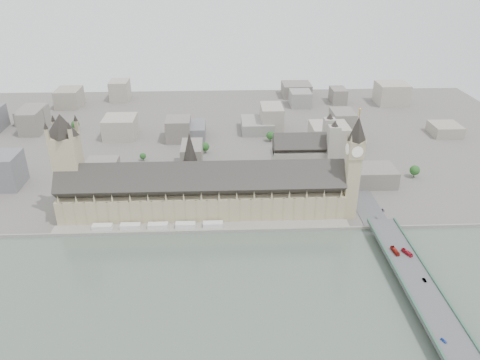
{
  "coord_description": "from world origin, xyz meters",
  "views": [
    {
      "loc": [
        19.42,
        -370.79,
        230.92
      ],
      "look_at": [
        35.74,
        17.26,
        36.54
      ],
      "focal_mm": 35.0,
      "sensor_mm": 36.0,
      "label": 1
    }
  ],
  "objects_px": {
    "car_approach": "(383,210)",
    "car_silver": "(424,280)",
    "red_bus_north": "(395,251)",
    "palace_of_westminster": "(202,193)",
    "westminster_abbey": "(306,156)",
    "car_blue": "(444,340)",
    "elizabeth_tower": "(354,161)",
    "red_bus_south": "(407,252)",
    "victoria_tower": "(68,161)",
    "westminster_bridge": "(409,274)"
  },
  "relations": [
    {
      "from": "elizabeth_tower",
      "to": "red_bus_north",
      "type": "relative_size",
      "value": 9.36
    },
    {
      "from": "car_blue",
      "to": "car_silver",
      "type": "distance_m",
      "value": 59.68
    },
    {
      "from": "red_bus_north",
      "to": "car_approach",
      "type": "distance_m",
      "value": 66.68
    },
    {
      "from": "palace_of_westminster",
      "to": "red_bus_south",
      "type": "relative_size",
      "value": 25.0
    },
    {
      "from": "car_blue",
      "to": "palace_of_westminster",
      "type": "bearing_deg",
      "value": 105.83
    },
    {
      "from": "westminster_abbey",
      "to": "car_blue",
      "type": "bearing_deg",
      "value": -80.1
    },
    {
      "from": "red_bus_north",
      "to": "westminster_abbey",
      "type": "bearing_deg",
      "value": 98.92
    },
    {
      "from": "westminster_abbey",
      "to": "victoria_tower",
      "type": "bearing_deg",
      "value": -163.5
    },
    {
      "from": "car_blue",
      "to": "victoria_tower",
      "type": "bearing_deg",
      "value": 121.13
    },
    {
      "from": "victoria_tower",
      "to": "red_bus_south",
      "type": "bearing_deg",
      "value": -18.14
    },
    {
      "from": "westminster_bridge",
      "to": "car_blue",
      "type": "bearing_deg",
      "value": -95.04
    },
    {
      "from": "victoria_tower",
      "to": "westminster_bridge",
      "type": "height_order",
      "value": "victoria_tower"
    },
    {
      "from": "palace_of_westminster",
      "to": "car_blue",
      "type": "height_order",
      "value": "palace_of_westminster"
    },
    {
      "from": "car_approach",
      "to": "westminster_bridge",
      "type": "bearing_deg",
      "value": -92.98
    },
    {
      "from": "westminster_bridge",
      "to": "car_approach",
      "type": "relative_size",
      "value": 64.98
    },
    {
      "from": "victoria_tower",
      "to": "car_approach",
      "type": "relative_size",
      "value": 19.99
    },
    {
      "from": "westminster_abbey",
      "to": "palace_of_westminster",
      "type": "bearing_deg",
      "value": -145.83
    },
    {
      "from": "victoria_tower",
      "to": "car_approach",
      "type": "xyz_separation_m",
      "value": [
        290.56,
        -26.16,
        -44.23
      ]
    },
    {
      "from": "westminster_bridge",
      "to": "victoria_tower",
      "type": "bearing_deg",
      "value": 158.22
    },
    {
      "from": "car_silver",
      "to": "westminster_abbey",
      "type": "bearing_deg",
      "value": 101.51
    },
    {
      "from": "red_bus_north",
      "to": "palace_of_westminster",
      "type": "bearing_deg",
      "value": 144.33
    },
    {
      "from": "car_approach",
      "to": "red_bus_south",
      "type": "bearing_deg",
      "value": -90.84
    },
    {
      "from": "car_approach",
      "to": "car_silver",
      "type": "bearing_deg",
      "value": -89.65
    },
    {
      "from": "victoria_tower",
      "to": "westminster_bridge",
      "type": "relative_size",
      "value": 0.31
    },
    {
      "from": "victoria_tower",
      "to": "car_silver",
      "type": "distance_m",
      "value": 319.05
    },
    {
      "from": "palace_of_westminster",
      "to": "red_bus_south",
      "type": "height_order",
      "value": "palace_of_westminster"
    },
    {
      "from": "red_bus_south",
      "to": "car_silver",
      "type": "xyz_separation_m",
      "value": [
        0.86,
        -33.7,
        -0.76
      ]
    },
    {
      "from": "car_silver",
      "to": "palace_of_westminster",
      "type": "bearing_deg",
      "value": 139.55
    },
    {
      "from": "red_bus_north",
      "to": "car_silver",
      "type": "bearing_deg",
      "value": -82.01
    },
    {
      "from": "westminster_abbey",
      "to": "car_approach",
      "type": "height_order",
      "value": "westminster_abbey"
    },
    {
      "from": "elizabeth_tower",
      "to": "westminster_bridge",
      "type": "height_order",
      "value": "elizabeth_tower"
    },
    {
      "from": "palace_of_westminster",
      "to": "red_bus_south",
      "type": "distance_m",
      "value": 188.23
    },
    {
      "from": "westminster_bridge",
      "to": "car_blue",
      "type": "distance_m",
      "value": 73.67
    },
    {
      "from": "elizabeth_tower",
      "to": "victoria_tower",
      "type": "relative_size",
      "value": 1.07
    },
    {
      "from": "elizabeth_tower",
      "to": "red_bus_south",
      "type": "distance_m",
      "value": 93.62
    },
    {
      "from": "red_bus_south",
      "to": "car_approach",
      "type": "xyz_separation_m",
      "value": [
        2.57,
        68.21,
        -0.75
      ]
    },
    {
      "from": "westminster_bridge",
      "to": "westminster_abbey",
      "type": "xyz_separation_m",
      "value": [
        -51.08,
        182.5,
        19.96
      ]
    },
    {
      "from": "palace_of_westminster",
      "to": "westminster_abbey",
      "type": "xyz_separation_m",
      "value": [
        110.92,
        75.3,
        2.38
      ]
    },
    {
      "from": "car_approach",
      "to": "red_bus_north",
      "type": "bearing_deg",
      "value": -98.59
    },
    {
      "from": "elizabeth_tower",
      "to": "car_approach",
      "type": "relative_size",
      "value": 21.49
    },
    {
      "from": "palace_of_westminster",
      "to": "westminster_abbey",
      "type": "relative_size",
      "value": 3.9
    },
    {
      "from": "car_approach",
      "to": "elizabeth_tower",
      "type": "bearing_deg",
      "value": 166.36
    },
    {
      "from": "palace_of_westminster",
      "to": "car_approach",
      "type": "distance_m",
      "value": 170.13
    },
    {
      "from": "car_approach",
      "to": "victoria_tower",
      "type": "bearing_deg",
      "value": 176.17
    },
    {
      "from": "westminster_abbey",
      "to": "car_blue",
      "type": "distance_m",
      "value": 259.91
    },
    {
      "from": "westminster_abbey",
      "to": "car_approach",
      "type": "bearing_deg",
      "value": -58.8
    },
    {
      "from": "victoria_tower",
      "to": "car_silver",
      "type": "xyz_separation_m",
      "value": [
        288.85,
        -128.06,
        -44.24
      ]
    },
    {
      "from": "victoria_tower",
      "to": "car_approach",
      "type": "distance_m",
      "value": 295.07
    },
    {
      "from": "elizabeth_tower",
      "to": "victoria_tower",
      "type": "distance_m",
      "value": 260.64
    },
    {
      "from": "red_bus_south",
      "to": "car_blue",
      "type": "distance_m",
      "value": 92.88
    }
  ]
}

